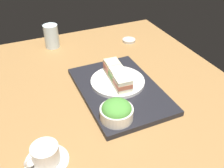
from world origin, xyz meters
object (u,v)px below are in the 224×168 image
small_sauce_dish (129,40)px  sandwich_far (112,67)px  sandwich_near (124,83)px  salad_bowl (117,111)px  sandwich_plate (118,81)px  drinking_glass (51,36)px  sandwich_middle (118,75)px  coffee_cup (45,155)px

small_sauce_dish → sandwich_far: bearing=142.1°
sandwich_near → salad_bowl: (-12.98, 9.02, -0.72)cm
sandwich_plate → drinking_glass: (47.50, 16.26, 3.27)cm
sandwich_near → drinking_glass: bearing=16.5°
sandwich_near → sandwich_middle: sandwich_near is taller
sandwich_plate → sandwich_middle: size_ratio=3.08×
sandwich_middle → sandwich_far: bearing=-3.3°
salad_bowl → drinking_glass: bearing=5.9°
sandwich_middle → sandwich_far: (6.32, -0.37, 0.14)cm
sandwich_middle → coffee_cup: size_ratio=0.55×
drinking_glass → small_sauce_dish: bearing=-105.4°
sandwich_near → sandwich_middle: 6.33cm
sandwich_middle → sandwich_near: bearing=176.7°
sandwich_near → drinking_glass: (53.82, 15.89, -0.05)cm
drinking_glass → sandwich_plate: bearing=-161.1°
sandwich_plate → sandwich_far: size_ratio=3.14×
sandwich_middle → drinking_glass: (47.50, 16.26, 0.01)cm
sandwich_near → salad_bowl: 15.83cm
sandwich_far → salad_bowl: size_ratio=0.61×
sandwich_plate → sandwich_far: sandwich_far is taller
drinking_glass → small_sauce_dish: size_ratio=1.70×
sandwich_middle → sandwich_plate: bearing=-90.0°
coffee_cup → small_sauce_dish: (62.48, -59.40, -2.17)cm
sandwich_middle → sandwich_far: sandwich_far is taller
small_sauce_dish → salad_bowl: bearing=149.2°
sandwich_middle → small_sauce_dish: (36.46, -23.86, -5.40)cm
sandwich_plate → sandwich_near: 7.15cm
sandwich_plate → sandwich_near: size_ratio=3.13×
salad_bowl → small_sauce_dish: bearing=-30.8°
small_sauce_dish → sandwich_plate: bearing=146.8°
sandwich_plate → drinking_glass: 50.31cm
salad_bowl → coffee_cup: salad_bowl is taller
salad_bowl → sandwich_near: bearing=-34.8°
small_sauce_dish → drinking_glass: bearing=74.6°
sandwich_far → drinking_glass: (41.18, 16.63, -0.13)cm
coffee_cup → small_sauce_dish: bearing=-43.5°
sandwich_middle → coffee_cup: (-26.02, 35.53, -3.23)cm
sandwich_near → coffee_cup: sandwich_near is taller
sandwich_middle → small_sauce_dish: 43.91cm
sandwich_far → small_sauce_dish: 38.62cm
sandwich_far → salad_bowl: 27.43cm
sandwich_near → small_sauce_dish: size_ratio=1.00×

